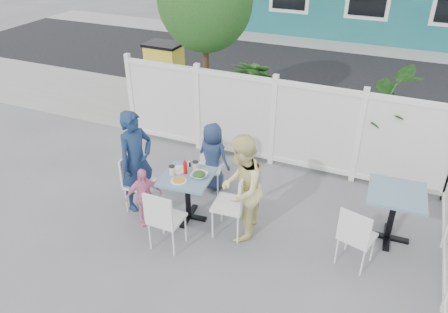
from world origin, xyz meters
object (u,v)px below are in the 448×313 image
at_px(utility_cabinet, 165,76).
at_px(toddler, 144,197).
at_px(chair_near, 163,217).
at_px(boy, 213,157).
at_px(main_table, 187,186).
at_px(chair_back, 210,161).
at_px(woman, 241,189).
at_px(chair_right, 236,200).
at_px(spare_table, 395,203).
at_px(chair_left, 135,178).
at_px(man, 137,161).

relative_size(utility_cabinet, toddler, 1.51).
bearing_deg(chair_near, boy, 91.65).
bearing_deg(chair_near, toddler, 146.05).
xyz_separation_m(main_table, chair_back, (-0.04, 0.87, -0.07)).
bearing_deg(chair_near, woman, 40.32).
xyz_separation_m(chair_right, woman, (0.07, 0.02, 0.20)).
bearing_deg(woman, chair_near, -59.40).
distance_m(main_table, chair_right, 0.78).
distance_m(main_table, spare_table, 2.88).
relative_size(utility_cabinet, boy, 1.20).
bearing_deg(woman, toddler, -86.68).
bearing_deg(boy, main_table, 99.46).
height_order(chair_left, toddler, toddler).
bearing_deg(boy, man, 57.10).
relative_size(spare_table, boy, 0.69).
height_order(spare_table, chair_back, chair_back).
height_order(utility_cabinet, chair_right, utility_cabinet).
xyz_separation_m(utility_cabinet, toddler, (1.90, -3.96, -0.23)).
xyz_separation_m(utility_cabinet, chair_left, (1.57, -3.68, -0.17)).
height_order(spare_table, man, man).
height_order(chair_near, woman, woman).
height_order(main_table, spare_table, spare_table).
bearing_deg(toddler, main_table, -13.90).
bearing_deg(spare_table, man, -169.13).
distance_m(spare_table, chair_left, 3.73).
xyz_separation_m(main_table, chair_near, (0.02, -0.73, -0.03)).
bearing_deg(woman, man, -100.17).
relative_size(main_table, boy, 0.67).
bearing_deg(spare_table, boy, 175.53).
relative_size(main_table, spare_table, 0.98).
relative_size(main_table, chair_left, 0.86).
distance_m(main_table, chair_back, 0.88).
distance_m(chair_back, boy, 0.08).
xyz_separation_m(chair_right, chair_back, (-0.82, 0.94, -0.08)).
bearing_deg(chair_right, spare_table, -74.29).
relative_size(man, toddler, 1.74).
bearing_deg(toddler, chair_back, 20.76).
xyz_separation_m(utility_cabinet, chair_back, (2.39, -2.74, -0.19)).
bearing_deg(man, toddler, -120.61).
xyz_separation_m(chair_near, woman, (0.83, 0.69, 0.24)).
height_order(main_table, chair_back, chair_back).
distance_m(chair_back, woman, 1.30).
height_order(man, woman, man).
relative_size(main_table, chair_right, 0.77).
xyz_separation_m(utility_cabinet, woman, (3.28, -3.66, 0.09)).
relative_size(chair_back, woman, 0.56).
height_order(main_table, chair_left, chair_left).
distance_m(utility_cabinet, chair_right, 4.88).
distance_m(spare_table, chair_back, 2.84).
relative_size(spare_table, chair_back, 0.91).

